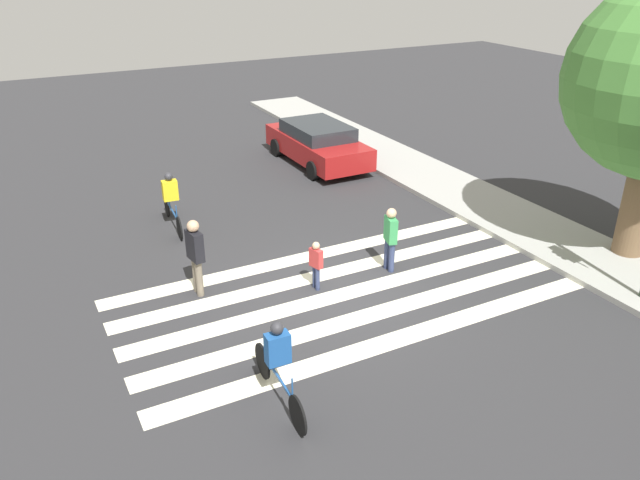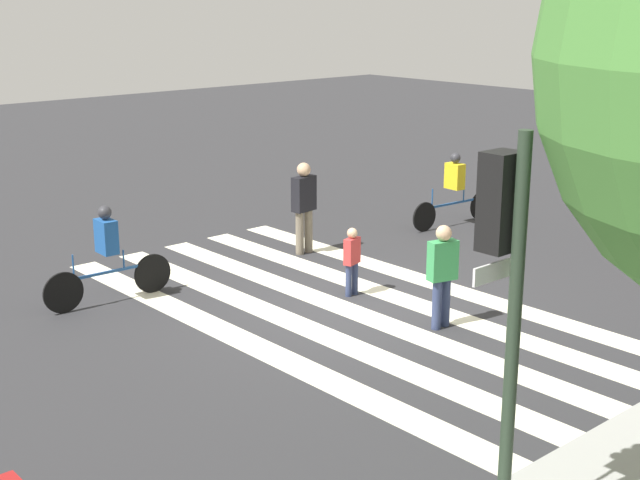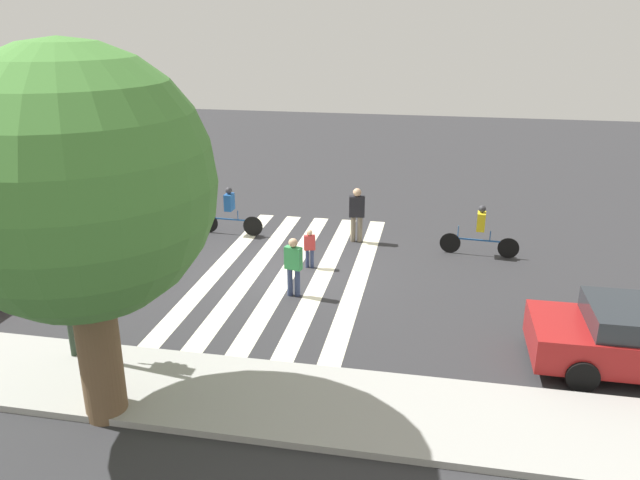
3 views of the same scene
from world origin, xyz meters
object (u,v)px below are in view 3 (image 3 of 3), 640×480
Objects in this scene: street_tree at (77,186)px; pedestrian_child_with_backpack at (310,246)px; cyclist_far_lane at (230,209)px; cyclist_mid_street at (480,228)px; traffic_light at (61,240)px; pedestrian_adult_yellow_jacket at (357,212)px; pedestrian_adult_tall_backpack at (293,264)px.

street_tree is 5.71× the size of pedestrian_child_with_backpack.
cyclist_far_lane is (1.00, -9.96, -3.46)m from street_tree.
pedestrian_child_with_backpack is at bearing 25.93° from cyclist_mid_street.
traffic_light is at bearing -139.02° from pedestrian_child_with_backpack.
pedestrian_adult_yellow_jacket reaches higher than cyclist_mid_street.
cyclist_far_lane is (4.21, 0.07, -0.14)m from pedestrian_adult_yellow_jacket.
cyclist_far_lane is (3.18, -4.31, -0.03)m from pedestrian_adult_tall_backpack.
pedestrian_adult_yellow_jacket is at bearing -120.31° from traffic_light.
pedestrian_child_with_backpack is at bearing 145.82° from cyclist_far_lane.
pedestrian_adult_yellow_jacket is at bearing -88.67° from pedestrian_adult_tall_backpack.
pedestrian_adult_tall_backpack is 1.37× the size of pedestrian_child_with_backpack.
street_tree reaches higher than pedestrian_adult_tall_backpack.
cyclist_mid_street is at bearing -15.30° from pedestrian_adult_yellow_jacket.
pedestrian_adult_tall_backpack is (-2.18, -5.65, -3.43)m from street_tree.
cyclist_far_lane reaches higher than pedestrian_adult_tall_backpack.
pedestrian_adult_yellow_jacket is (-4.85, -8.30, -1.67)m from traffic_light.
street_tree is 2.96× the size of cyclist_far_lane.
cyclist_far_lane is (3.19, -2.35, 0.21)m from pedestrian_child_with_backpack.
pedestrian_adult_yellow_jacket is 3.85m from cyclist_mid_street.
traffic_light is 2.15× the size of pedestrian_adult_yellow_jacket.
pedestrian_adult_tall_backpack is (-3.82, -3.92, -1.78)m from traffic_light.
traffic_light is 9.76m from pedestrian_adult_yellow_jacket.
pedestrian_child_with_backpack is 0.65× the size of pedestrian_adult_yellow_jacket.
street_tree reaches higher than pedestrian_adult_yellow_jacket.
pedestrian_adult_tall_backpack reaches higher than cyclist_mid_street.
pedestrian_child_with_backpack is (-2.19, -7.61, -3.67)m from street_tree.
pedestrian_child_with_backpack is 3.97m from cyclist_far_lane.
cyclist_far_lane is 0.95× the size of cyclist_mid_street.
traffic_light is 1.71× the size of cyclist_far_lane.
cyclist_mid_street reaches higher than pedestrian_child_with_backpack.
pedestrian_child_with_backpack is at bearing -106.07° from street_tree.
pedestrian_adult_yellow_jacket is (-3.22, -10.04, -3.33)m from street_tree.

